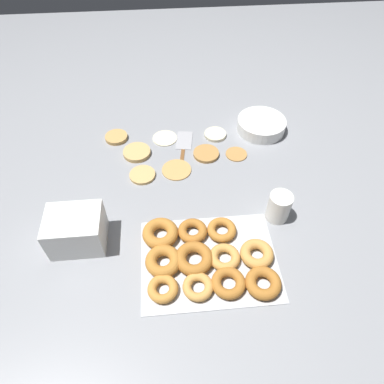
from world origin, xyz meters
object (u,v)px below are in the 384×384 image
(batter_bowl, at_px, (261,125))
(paper_cup, at_px, (279,207))
(pancake_3, at_px, (142,175))
(spatula, at_px, (184,145))
(container_stack, at_px, (76,230))
(donut_tray, at_px, (205,258))
(pancake_6, at_px, (116,137))
(pancake_7, at_px, (206,154))
(pancake_1, at_px, (236,154))
(pancake_4, at_px, (177,169))
(pancake_5, at_px, (215,134))
(pancake_0, at_px, (137,152))
(pancake_2, at_px, (165,138))

(batter_bowl, xyz_separation_m, paper_cup, (-0.05, -0.44, 0.02))
(pancake_3, xyz_separation_m, spatula, (0.16, 0.15, -0.00))
(container_stack, relative_size, spatula, 0.66)
(donut_tray, bearing_deg, pancake_6, 116.18)
(donut_tray, height_order, container_stack, container_stack)
(paper_cup, bearing_deg, donut_tray, -150.40)
(pancake_3, relative_size, donut_tray, 0.23)
(pancake_7, relative_size, batter_bowl, 0.50)
(pancake_1, xyz_separation_m, pancake_4, (-0.23, -0.06, -0.00))
(pancake_5, xyz_separation_m, pancake_6, (-0.39, 0.02, 0.00))
(pancake_1, relative_size, pancake_6, 0.92)
(pancake_0, height_order, pancake_4, pancake_0)
(pancake_6, height_order, batter_bowl, batter_bowl)
(pancake_0, distance_m, paper_cup, 0.56)
(pancake_6, distance_m, container_stack, 0.48)
(pancake_3, height_order, pancake_5, pancake_5)
(batter_bowl, height_order, spatula, batter_bowl)
(pancake_2, relative_size, pancake_5, 1.12)
(pancake_0, bearing_deg, pancake_7, -6.34)
(spatula, bearing_deg, paper_cup, -134.84)
(pancake_0, height_order, pancake_2, pancake_0)
(container_stack, bearing_deg, pancake_6, 80.14)
(pancake_4, relative_size, pancake_5, 1.24)
(pancake_2, relative_size, pancake_3, 1.05)
(container_stack, bearing_deg, pancake_7, 39.29)
(pancake_1, xyz_separation_m, pancake_2, (-0.26, 0.12, -0.00))
(pancake_7, height_order, paper_cup, paper_cup)
(pancake_0, xyz_separation_m, pancake_3, (0.02, -0.12, -0.00))
(pancake_4, distance_m, paper_cup, 0.39)
(paper_cup, bearing_deg, spatula, 125.93)
(pancake_1, height_order, pancake_6, pancake_6)
(pancake_7, bearing_deg, pancake_4, -148.50)
(pancake_4, distance_m, donut_tray, 0.38)
(pancake_7, height_order, container_stack, container_stack)
(pancake_3, relative_size, pancake_4, 0.86)
(pancake_1, height_order, donut_tray, donut_tray)
(pancake_5, relative_size, container_stack, 0.54)
(pancake_7, distance_m, batter_bowl, 0.27)
(pancake_3, distance_m, batter_bowl, 0.52)
(pancake_2, distance_m, donut_tray, 0.57)
(pancake_6, xyz_separation_m, paper_cup, (0.53, -0.43, 0.04))
(donut_tray, relative_size, batter_bowl, 2.05)
(batter_bowl, distance_m, paper_cup, 0.44)
(pancake_4, distance_m, pancake_6, 0.30)
(pancake_1, distance_m, spatula, 0.21)
(pancake_6, relative_size, pancake_7, 0.90)
(donut_tray, xyz_separation_m, paper_cup, (0.25, 0.14, 0.03))
(paper_cup, xyz_separation_m, spatula, (-0.27, 0.37, -0.05))
(pancake_4, xyz_separation_m, paper_cup, (0.31, -0.24, 0.04))
(pancake_7, relative_size, donut_tray, 0.25)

